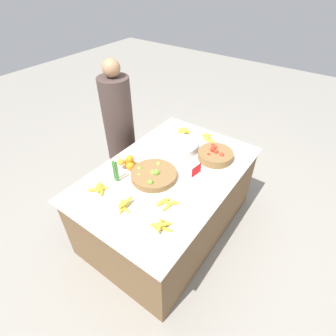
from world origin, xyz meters
TOP-DOWN VIEW (x-y plane):
  - ground_plane at (0.00, 0.00)m, footprint 12.00×12.00m
  - market_table at (0.00, 0.00)m, footprint 1.75×1.15m
  - lime_bowl at (-0.14, 0.06)m, footprint 0.41×0.41m
  - tomato_basket at (0.44, -0.25)m, footprint 0.34×0.34m
  - orange_pile at (-0.15, 0.34)m, footprint 0.16×0.15m
  - metal_bowl at (0.37, 0.11)m, footprint 0.36×0.36m
  - price_sign at (0.13, -0.23)m, footprint 0.12×0.03m
  - veg_bundle at (-0.36, 0.30)m, footprint 0.03×0.05m
  - banana_bunch_middle_right at (-0.54, 0.33)m, footprint 0.16×0.17m
  - banana_bunch_front_right at (-0.55, -0.33)m, footprint 0.17×0.18m
  - banana_bunch_front_left at (-0.33, -0.22)m, footprint 0.17×0.16m
  - banana_bunch_middle_left at (0.66, 0.26)m, footprint 0.15×0.19m
  - banana_bunch_front_center at (0.69, -0.04)m, footprint 0.15×0.20m
  - banana_bunch_back_center at (-0.55, 0.03)m, footprint 0.18×0.15m
  - vendor_person at (0.31, 0.93)m, footprint 0.34×0.34m

SIDE VIEW (x-z plane):
  - ground_plane at x=0.00m, z-range 0.00..0.00m
  - market_table at x=0.00m, z-range 0.00..0.76m
  - vendor_person at x=0.31m, z-range -0.06..1.47m
  - banana_bunch_front_left at x=-0.33m, z-range 0.75..0.79m
  - banana_bunch_middle_left at x=0.66m, z-range 0.75..0.80m
  - banana_bunch_middle_right at x=-0.54m, z-range 0.75..0.81m
  - banana_bunch_front_center at x=0.69m, z-range 0.75..0.81m
  - banana_bunch_back_center at x=-0.55m, z-range 0.75..0.81m
  - banana_bunch_front_right at x=-0.55m, z-range 0.75..0.81m
  - lime_bowl at x=-0.14m, z-range 0.74..0.84m
  - metal_bowl at x=0.37m, z-range 0.75..0.83m
  - tomato_basket at x=0.44m, z-range 0.74..0.86m
  - price_sign at x=0.13m, z-range 0.75..0.85m
  - orange_pile at x=-0.15m, z-range 0.74..0.87m
  - veg_bundle at x=-0.36m, z-range 0.75..0.96m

